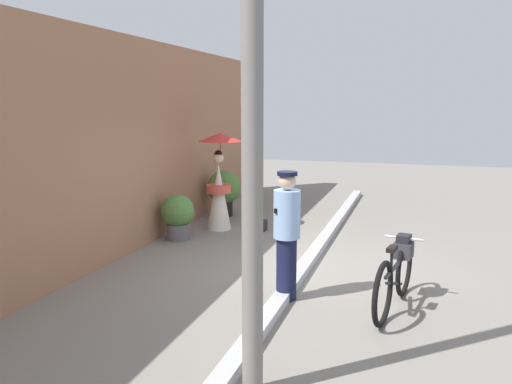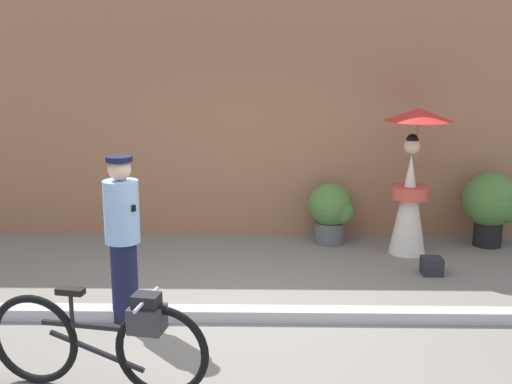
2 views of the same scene
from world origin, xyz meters
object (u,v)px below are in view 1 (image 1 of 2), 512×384
at_px(backpack_on_pavement, 261,225).
at_px(utility_pole, 252,115).
at_px(person_officer, 287,232).
at_px(person_with_parasol, 219,180).
at_px(bicycle_near_officer, 396,273).
at_px(potted_plant_small, 179,215).
at_px(potted_plant_by_door, 225,190).

bearing_deg(backpack_on_pavement, utility_pole, -163.59).
xyz_separation_m(person_officer, backpack_on_pavement, (3.38, 1.38, -0.78)).
bearing_deg(utility_pole, person_with_parasol, 24.29).
relative_size(bicycle_near_officer, person_with_parasol, 0.95).
distance_m(potted_plant_small, backpack_on_pavement, 1.70).
distance_m(bicycle_near_officer, potted_plant_by_door, 5.81).
height_order(bicycle_near_officer, backpack_on_pavement, bicycle_near_officer).
bearing_deg(potted_plant_by_door, person_with_parasol, -164.22).
xyz_separation_m(bicycle_near_officer, person_officer, (-0.14, 1.35, 0.44)).
xyz_separation_m(person_officer, utility_pole, (-2.21, -0.26, 1.52)).
xyz_separation_m(person_with_parasol, potted_plant_small, (-0.98, 0.42, -0.53)).
xyz_separation_m(bicycle_near_officer, person_with_parasol, (3.13, 3.56, 0.56)).
bearing_deg(person_with_parasol, person_officer, -145.94).
bearing_deg(backpack_on_pavement, potted_plant_small, 131.11).
xyz_separation_m(potted_plant_small, utility_pole, (-4.50, -2.89, 1.93)).
relative_size(potted_plant_small, utility_pole, 0.18).
xyz_separation_m(bicycle_near_officer, utility_pole, (-2.35, 1.09, 1.96)).
distance_m(bicycle_near_officer, person_with_parasol, 4.77).
bearing_deg(person_officer, utility_pole, -173.25).
bearing_deg(bicycle_near_officer, utility_pole, 155.17).
relative_size(bicycle_near_officer, utility_pole, 0.38).
height_order(bicycle_near_officer, utility_pole, utility_pole).
xyz_separation_m(person_officer, potted_plant_by_door, (4.45, 2.54, -0.29)).
xyz_separation_m(potted_plant_by_door, backpack_on_pavement, (-1.07, -1.16, -0.49)).
bearing_deg(bicycle_near_officer, person_officer, 95.97).
bearing_deg(person_officer, person_with_parasol, 34.06).
xyz_separation_m(potted_plant_by_door, potted_plant_small, (-2.16, 0.09, -0.13)).
bearing_deg(bicycle_near_officer, backpack_on_pavement, 40.14).
height_order(potted_plant_by_door, backpack_on_pavement, potted_plant_by_door).
xyz_separation_m(bicycle_near_officer, potted_plant_small, (2.15, 3.98, 0.03)).
distance_m(person_with_parasol, backpack_on_pavement, 1.22).
distance_m(person_officer, person_with_parasol, 3.95).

